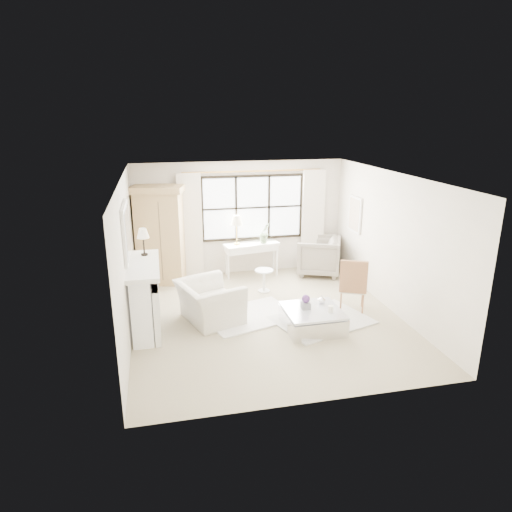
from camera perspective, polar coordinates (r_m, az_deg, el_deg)
The scene contains 32 objects.
floor at distance 8.84m, azimuth 1.38°, elevation -7.72°, with size 5.50×5.50×0.00m, color tan.
ceiling at distance 8.07m, azimuth 1.52°, elevation 9.91°, with size 5.50×5.50×0.00m, color white.
wall_back at distance 10.96m, azimuth -1.99°, elevation 4.74°, with size 5.00×5.00×0.00m, color silver.
wall_front at distance 5.89m, azimuth 7.88°, elevation -6.87°, with size 5.00×5.00×0.00m, color beige.
wall_left at distance 8.15m, azimuth -15.88°, elevation -0.42°, with size 5.50×5.50×0.00m, color beige.
wall_right at distance 9.26m, azimuth 16.66°, elevation 1.62°, with size 5.50×5.50×0.00m, color white.
window_pane at distance 10.95m, azimuth -0.43°, elevation 6.07°, with size 2.40×0.02×1.50m, color white.
window_frame at distance 10.94m, azimuth -0.42°, elevation 6.06°, with size 2.50×0.04×1.50m, color black, non-canonical shape.
curtain_rod at distance 10.75m, azimuth -0.38°, elevation 10.56°, with size 0.04×0.04×3.30m, color #B2813D.
curtain_left at distance 10.74m, azimuth -8.21°, elevation 3.68°, with size 0.55×0.10×2.47m, color silver.
curtain_right at distance 11.35m, azimuth 7.11°, elevation 4.46°, with size 0.55×0.10×2.47m, color silver.
fireplace at distance 8.37m, azimuth -13.94°, elevation -4.90°, with size 0.58×1.66×1.26m.
mirror_frame at distance 8.02m, azimuth -15.96°, elevation 2.92°, with size 0.05×1.15×0.95m, color white.
mirror_glass at distance 8.02m, azimuth -15.74°, elevation 2.94°, with size 0.02×1.00×0.80m, color silver.
art_frame at distance 10.67m, azimuth 12.27°, elevation 5.10°, with size 0.04×0.62×0.82m, color white.
art_canvas at distance 10.66m, azimuth 12.17°, elevation 5.10°, with size 0.01×0.52×0.72m, color beige.
mantel_lamp at distance 8.52m, azimuth -13.95°, elevation 2.63°, with size 0.22×0.22×0.51m.
armoire at distance 10.51m, azimuth -11.90°, elevation 2.64°, with size 1.25×0.94×2.24m.
console_table at distance 10.95m, azimuth -0.57°, elevation -0.40°, with size 1.36×0.67×0.80m.
console_lamp at distance 10.63m, azimuth -2.44°, elevation 4.38°, with size 0.28×0.28×0.69m.
orchid_plant at distance 10.83m, azimuth 1.07°, elevation 2.92°, with size 0.27×0.22×0.48m, color #5B744D.
side_table at distance 9.96m, azimuth 1.01°, elevation -2.69°, with size 0.40×0.40×0.51m.
rug_left at distance 8.88m, azimuth -0.75°, elevation -7.48°, with size 1.70×1.20×0.03m, color white.
rug_right at distance 8.79m, azimuth 8.21°, elevation -7.94°, with size 1.71×1.28×0.03m, color silver.
club_armchair at distance 8.62m, azimuth -5.83°, elevation -5.73°, with size 1.16×1.02×0.76m, color silver.
wingback_chair at distance 11.14m, azimuth 7.82°, elevation 0.04°, with size 0.97×1.00×0.91m, color gray.
french_chair at distance 9.23m, azimuth 11.92°, elevation -4.88°, with size 0.64×0.64×1.08m.
coffee_table at distance 8.41m, azimuth 7.06°, elevation -7.86°, with size 1.01×1.01×0.38m.
planter_box at distance 8.33m, azimuth 6.22°, elevation -6.17°, with size 0.15×0.15×0.12m, color slate.
planter_flowers at distance 8.27m, azimuth 6.25°, elevation -5.33°, with size 0.15×0.15×0.15m, color #5B2F77.
pillar_candle at distance 8.24m, azimuth 9.32°, elevation -6.55°, with size 0.10×0.10×0.12m, color white.
coffee_vase at distance 8.57m, azimuth 8.20°, elevation -5.40°, with size 0.15×0.15×0.15m, color silver.
Camera 1 is at (-1.92, -7.77, 3.76)m, focal length 32.00 mm.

